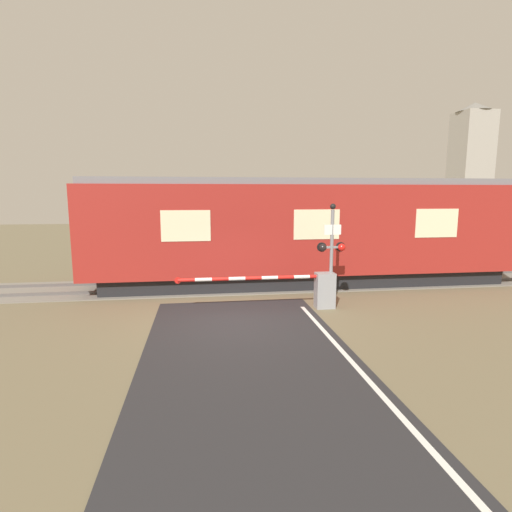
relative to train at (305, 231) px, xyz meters
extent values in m
plane|color=#6B6047|center=(-3.12, -4.38, -2.14)|extent=(80.00, 80.00, 0.00)
cube|color=slate|center=(-3.12, 0.00, -2.13)|extent=(36.00, 3.20, 0.03)
cube|color=#595451|center=(-3.12, -0.72, -2.06)|extent=(36.00, 0.08, 0.10)
cube|color=#595451|center=(-3.12, 0.72, -2.06)|extent=(36.00, 0.08, 0.10)
cube|color=black|center=(0.00, 0.00, -1.84)|extent=(15.56, 2.63, 0.60)
cube|color=maroon|center=(0.00, 0.00, 0.13)|extent=(16.92, 3.10, 3.35)
cube|color=slate|center=(0.00, 0.00, 1.93)|extent=(16.58, 2.85, 0.24)
cube|color=beige|center=(4.65, -1.56, 0.38)|extent=(1.69, 0.02, 1.07)
cube|color=beige|center=(0.00, -1.56, 0.38)|extent=(1.69, 0.02, 1.07)
cube|color=beige|center=(-4.65, -1.56, 0.38)|extent=(1.69, 0.02, 1.07)
cube|color=gray|center=(-0.26, -3.49, -1.57)|extent=(0.60, 0.44, 1.14)
cylinder|color=gray|center=(-0.26, -3.49, -1.11)|extent=(0.16, 0.16, 0.18)
cylinder|color=red|center=(-0.51, -3.49, -1.11)|extent=(0.51, 0.11, 0.11)
cylinder|color=white|center=(-1.02, -3.49, -1.11)|extent=(0.51, 0.11, 0.11)
cylinder|color=red|center=(-1.53, -3.49, -1.11)|extent=(0.51, 0.11, 0.11)
cylinder|color=white|center=(-2.05, -3.49, -1.11)|extent=(0.51, 0.11, 0.11)
cylinder|color=red|center=(-2.56, -3.49, -1.11)|extent=(0.51, 0.11, 0.11)
cylinder|color=white|center=(-3.07, -3.49, -1.11)|extent=(0.51, 0.11, 0.11)
cylinder|color=red|center=(-3.58, -3.49, -1.11)|extent=(0.51, 0.11, 0.11)
cylinder|color=white|center=(-4.09, -3.49, -1.11)|extent=(0.51, 0.11, 0.11)
cylinder|color=red|center=(-4.61, -3.49, -1.11)|extent=(0.51, 0.11, 0.11)
cylinder|color=red|center=(-4.86, -3.49, -1.11)|extent=(0.20, 0.02, 0.20)
cylinder|color=gray|center=(-0.02, -3.35, -0.58)|extent=(0.11, 0.11, 3.13)
cube|color=gray|center=(-0.02, -3.35, -0.20)|extent=(0.74, 0.07, 0.07)
sphere|color=black|center=(-0.33, -3.40, -0.20)|extent=(0.24, 0.24, 0.24)
sphere|color=red|center=(0.29, -3.40, -0.20)|extent=(0.24, 0.24, 0.24)
cylinder|color=black|center=(-0.33, -3.29, -0.20)|extent=(0.30, 0.06, 0.30)
cylinder|color=black|center=(0.29, -3.29, -0.20)|extent=(0.30, 0.06, 0.30)
cube|color=white|center=(-0.02, -3.39, 0.36)|extent=(0.55, 0.02, 0.32)
sphere|color=black|center=(-0.02, -3.35, 1.08)|extent=(0.18, 0.18, 0.18)
cube|color=#9E998E|center=(20.06, 18.36, 3.25)|extent=(2.84, 2.84, 10.80)
cone|color=slate|center=(20.06, 18.36, 9.05)|extent=(3.13, 3.13, 0.80)
camera|label=1|loc=(-4.13, -15.48, 1.48)|focal=28.00mm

